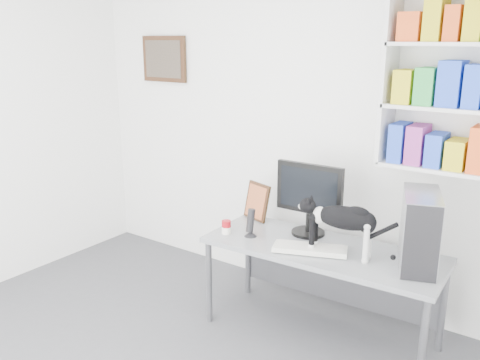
# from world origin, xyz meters

# --- Properties ---
(room) EXTENTS (4.01, 4.01, 2.70)m
(room) POSITION_xyz_m (0.00, 0.00, 1.35)
(room) COLOR #4C4D51
(room) RESTS_ON ground
(bookshelf) EXTENTS (1.03, 0.28, 1.24)m
(bookshelf) POSITION_xyz_m (1.40, 1.85, 1.85)
(bookshelf) COLOR silver
(bookshelf) RESTS_ON room
(wall_art) EXTENTS (0.52, 0.04, 0.42)m
(wall_art) POSITION_xyz_m (-1.30, 1.97, 1.90)
(wall_art) COLOR #462516
(wall_art) RESTS_ON room
(desk) EXTENTS (1.67, 0.71, 0.69)m
(desk) POSITION_xyz_m (0.68, 1.39, 0.34)
(desk) COLOR gray
(desk) RESTS_ON room
(monitor) EXTENTS (0.52, 0.26, 0.55)m
(monitor) POSITION_xyz_m (0.48, 1.56, 0.96)
(monitor) COLOR black
(monitor) RESTS_ON desk
(keyboard) EXTENTS (0.53, 0.36, 0.04)m
(keyboard) POSITION_xyz_m (0.64, 1.29, 0.71)
(keyboard) COLOR silver
(keyboard) RESTS_ON desk
(pc_tower) EXTENTS (0.36, 0.52, 0.48)m
(pc_tower) POSITION_xyz_m (1.30, 1.48, 0.93)
(pc_tower) COLOR #B5B6BA
(pc_tower) RESTS_ON desk
(speaker) EXTENTS (0.11, 0.11, 0.22)m
(speaker) POSITION_xyz_m (0.16, 1.28, 0.79)
(speaker) COLOR black
(speaker) RESTS_ON desk
(leaning_print) EXTENTS (0.26, 0.17, 0.31)m
(leaning_print) POSITION_xyz_m (-0.01, 1.62, 0.84)
(leaning_print) COLOR #462516
(leaning_print) RESTS_ON desk
(soup_can) EXTENTS (0.09, 0.09, 0.10)m
(soup_can) POSITION_xyz_m (-0.02, 1.22, 0.74)
(soup_can) COLOR #AA0E18
(soup_can) RESTS_ON desk
(cat) EXTENTS (0.61, 0.24, 0.36)m
(cat) POSITION_xyz_m (0.85, 1.34, 0.87)
(cat) COLOR black
(cat) RESTS_ON desk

